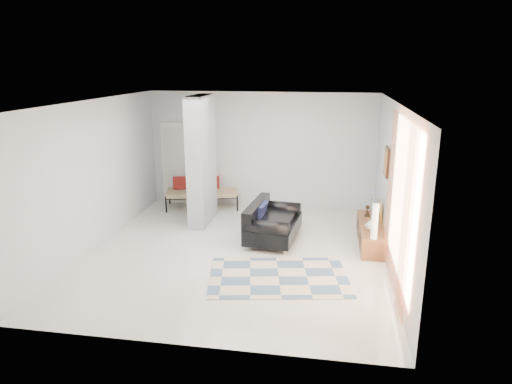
# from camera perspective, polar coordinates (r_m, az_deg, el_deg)

# --- Properties ---
(floor) EXTENTS (6.00, 6.00, 0.00)m
(floor) POSITION_cam_1_polar(r_m,az_deg,el_deg) (8.69, -2.42, -7.55)
(floor) COLOR beige
(floor) RESTS_ON ground
(ceiling) EXTENTS (6.00, 6.00, 0.00)m
(ceiling) POSITION_cam_1_polar(r_m,az_deg,el_deg) (8.01, -2.65, 11.18)
(ceiling) COLOR white
(ceiling) RESTS_ON wall_back
(wall_back) EXTENTS (6.00, 0.00, 6.00)m
(wall_back) POSITION_cam_1_polar(r_m,az_deg,el_deg) (11.12, 0.66, 5.20)
(wall_back) COLOR silver
(wall_back) RESTS_ON ground
(wall_front) EXTENTS (6.00, 0.00, 6.00)m
(wall_front) POSITION_cam_1_polar(r_m,az_deg,el_deg) (5.48, -9.02, -6.26)
(wall_front) COLOR silver
(wall_front) RESTS_ON ground
(wall_left) EXTENTS (0.00, 6.00, 6.00)m
(wall_left) POSITION_cam_1_polar(r_m,az_deg,el_deg) (9.20, -19.55, 2.04)
(wall_left) COLOR silver
(wall_left) RESTS_ON ground
(wall_right) EXTENTS (0.00, 6.00, 6.00)m
(wall_right) POSITION_cam_1_polar(r_m,az_deg,el_deg) (8.14, 16.77, 0.59)
(wall_right) COLOR silver
(wall_right) RESTS_ON ground
(partition_column) EXTENTS (0.35, 1.20, 2.80)m
(partition_column) POSITION_cam_1_polar(r_m,az_deg,el_deg) (10.02, -6.82, 3.91)
(partition_column) COLOR #A9ADB0
(partition_column) RESTS_ON floor
(hallway_door) EXTENTS (0.85, 0.06, 2.04)m
(hallway_door) POSITION_cam_1_polar(r_m,az_deg,el_deg) (11.66, -9.65, 3.57)
(hallway_door) COLOR white
(hallway_door) RESTS_ON floor
(curtain) EXTENTS (0.00, 2.55, 2.55)m
(curtain) POSITION_cam_1_polar(r_m,az_deg,el_deg) (7.02, 17.26, -1.41)
(curtain) COLOR #FF7E43
(curtain) RESTS_ON wall_right
(wall_art) EXTENTS (0.04, 0.45, 0.55)m
(wall_art) POSITION_cam_1_polar(r_m,az_deg,el_deg) (8.95, 16.03, 3.63)
(wall_art) COLOR #311A0D
(wall_art) RESTS_ON wall_right
(media_console) EXTENTS (0.45, 1.81, 0.80)m
(media_console) POSITION_cam_1_polar(r_m,az_deg,el_deg) (9.33, 14.14, -5.01)
(media_console) COLOR brown
(media_console) RESTS_ON floor
(loveseat) EXTENTS (1.05, 1.63, 0.76)m
(loveseat) POSITION_cam_1_polar(r_m,az_deg,el_deg) (9.18, 1.83, -3.86)
(loveseat) COLOR silver
(loveseat) RESTS_ON floor
(daybed) EXTENTS (1.85, 1.10, 0.77)m
(daybed) POSITION_cam_1_polar(r_m,az_deg,el_deg) (11.29, -6.86, 0.13)
(daybed) COLOR black
(daybed) RESTS_ON floor
(area_rug) EXTENTS (2.53, 1.91, 0.01)m
(area_rug) POSITION_cam_1_polar(r_m,az_deg,el_deg) (7.75, 2.84, -10.53)
(area_rug) COLOR beige
(area_rug) RESTS_ON floor
(cylinder_lamp) EXTENTS (0.12, 0.12, 0.65)m
(cylinder_lamp) POSITION_cam_1_polar(r_m,az_deg,el_deg) (8.42, 14.63, -3.58)
(cylinder_lamp) COLOR white
(cylinder_lamp) RESTS_ON media_console
(bronze_figurine) EXTENTS (0.13, 0.13, 0.24)m
(bronze_figurine) POSITION_cam_1_polar(r_m,az_deg,el_deg) (9.66, 13.76, -2.30)
(bronze_figurine) COLOR black
(bronze_figurine) RESTS_ON media_console
(vase) EXTENTS (0.19, 0.19, 0.20)m
(vase) POSITION_cam_1_polar(r_m,az_deg,el_deg) (8.92, 14.10, -3.96)
(vase) COLOR white
(vase) RESTS_ON media_console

